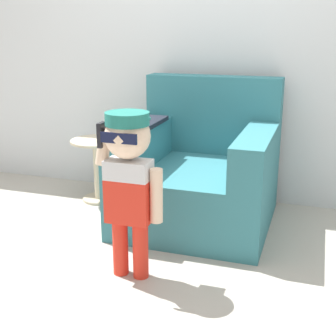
{
  "coord_description": "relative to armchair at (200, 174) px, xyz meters",
  "views": [
    {
      "loc": [
        0.92,
        -2.74,
        1.34
      ],
      "look_at": [
        0.06,
        -0.15,
        0.52
      ],
      "focal_mm": 50.0,
      "sensor_mm": 36.0,
      "label": 1
    }
  ],
  "objects": [
    {
      "name": "armchair",
      "position": [
        0.0,
        0.0,
        0.0
      ],
      "size": [
        1.03,
        1.03,
        1.0
      ],
      "color": "teal",
      "rests_on": "ground_plane"
    },
    {
      "name": "side_table",
      "position": [
        -0.87,
        0.14,
        -0.05
      ],
      "size": [
        0.42,
        0.42,
        0.5
      ],
      "color": "beige",
      "rests_on": "ground_plane"
    },
    {
      "name": "wall_back",
      "position": [
        -0.14,
        0.55,
        0.95
      ],
      "size": [
        10.0,
        0.05,
        2.6
      ],
      "color": "silver",
      "rests_on": "ground_plane"
    },
    {
      "name": "ground_plane",
      "position": [
        -0.14,
        -0.32,
        -0.35
      ],
      "size": [
        10.0,
        10.0,
        0.0
      ],
      "primitive_type": "plane",
      "color": "#ADA89E"
    },
    {
      "name": "person_child",
      "position": [
        -0.16,
        -0.89,
        0.27
      ],
      "size": [
        0.38,
        0.28,
        0.93
      ],
      "color": "red",
      "rests_on": "ground_plane"
    }
  ]
}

